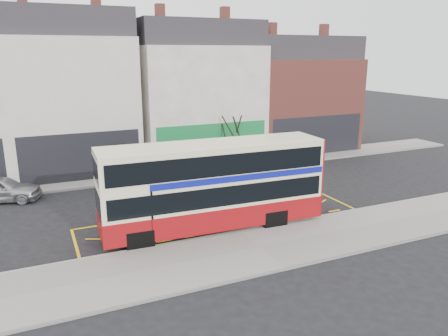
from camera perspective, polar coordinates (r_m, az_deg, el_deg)
name	(u,v)px	position (r m, az deg, el deg)	size (l,w,h in m)	color
ground	(236,230)	(20.59, 1.53, -8.14)	(120.00, 120.00, 0.00)	black
pavement	(259,248)	(18.70, 4.64, -10.42)	(40.00, 4.00, 0.15)	gray
kerb	(239,232)	(20.25, 2.00, -8.32)	(40.00, 0.15, 0.15)	gray
far_pavement	(167,172)	(30.32, -7.50, -0.50)	(50.00, 3.00, 0.15)	gray
road_markings	(222,219)	(21.93, -0.29, -6.64)	(14.00, 3.40, 0.01)	yellow
terrace_left	(70,93)	(32.28, -19.45, 9.20)	(8.00, 8.01, 11.80)	silver
terrace_green_shop	(193,92)	(34.26, -4.07, 9.86)	(9.00, 8.01, 11.30)	white
terrace_right	(292,94)	(38.34, 8.85, 9.51)	(9.00, 8.01, 10.30)	#A04C40
double_decker_bus	(214,185)	(20.04, -1.33, -2.20)	(10.41, 2.82, 4.12)	#F4EABA
bus_stop_post	(153,209)	(18.31, -9.24, -5.33)	(0.67, 0.13, 2.69)	black
car_silver	(1,189)	(27.19, -27.12, -2.46)	(1.68, 4.18, 1.42)	#A6A7AB
car_grey	(164,174)	(27.65, -7.83, -0.79)	(1.37, 3.93, 1.30)	#393D40
car_white	(267,163)	(30.11, 5.65, 0.69)	(1.98, 4.87, 1.41)	white
street_tree_right	(231,122)	(31.15, 0.88, 6.08)	(2.23, 2.23, 4.82)	black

